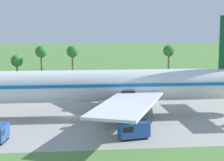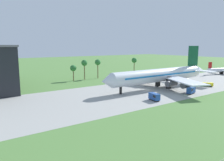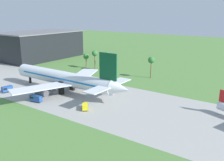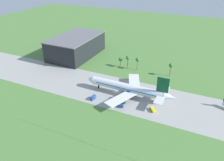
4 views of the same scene
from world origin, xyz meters
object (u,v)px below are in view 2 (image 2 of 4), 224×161
at_px(regional_aircraft, 222,70).
at_px(catering_van, 207,84).
at_px(fuel_truck, 191,90).
at_px(baggage_tug, 154,97).
at_px(jet_airliner, 162,75).

xyz_separation_m(regional_aircraft, catering_van, (-52.04, -20.90, -1.87)).
height_order(regional_aircraft, fuel_truck, regional_aircraft).
distance_m(baggage_tug, catering_van, 42.52).
xyz_separation_m(jet_airliner, catering_van, (21.15, -10.77, -5.14)).
relative_size(fuel_truck, catering_van, 1.03).
distance_m(regional_aircraft, fuel_truck, 78.01).
height_order(jet_airliner, regional_aircraft, jet_airliner).
bearing_deg(jet_airliner, fuel_truck, -90.58).
height_order(regional_aircraft, catering_van, regional_aircraft).
relative_size(regional_aircraft, fuel_truck, 4.22).
relative_size(baggage_tug, catering_van, 0.96).
relative_size(baggage_tug, fuel_truck, 0.93).
height_order(baggage_tug, catering_van, baggage_tug).
bearing_deg(fuel_truck, baggage_tug, 177.87).
bearing_deg(regional_aircraft, fuel_truck, -160.14).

